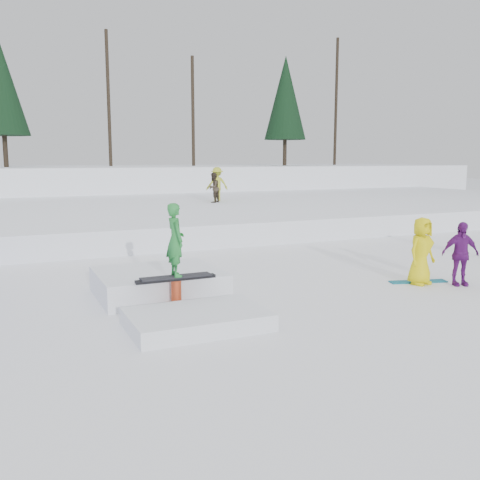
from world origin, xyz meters
name	(u,v)px	position (x,y,z in m)	size (l,w,h in m)	color
ground	(259,311)	(0.00, 0.00, 0.00)	(120.00, 120.00, 0.00)	white
snow_berm	(70,184)	(0.00, 30.00, 1.20)	(60.00, 14.00, 2.40)	white
snow_midrise	(107,214)	(0.00, 16.00, 0.40)	(50.00, 18.00, 0.80)	white
treeline	(160,93)	(6.18, 28.28, 7.45)	(40.24, 4.22, 10.50)	black
walker_olive	(213,188)	(5.10, 15.43, 1.53)	(0.71, 0.56, 1.47)	#32291F
walker_ygreen	(217,184)	(5.69, 16.44, 1.66)	(1.11, 0.64, 1.72)	#AAB429
spectator_purple	(460,254)	(5.26, 0.02, 0.75)	(0.88, 0.37, 1.50)	#621771
spectator_yellow	(421,251)	(4.50, 0.48, 0.80)	(0.78, 0.51, 1.60)	yellow
loose_board_teal	(418,282)	(4.61, 0.65, 0.01)	(1.40, 0.28, 0.03)	#0F5A70
jib_rail_feature	(168,289)	(-1.44, 1.31, 0.30)	(2.60, 4.40, 2.11)	white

